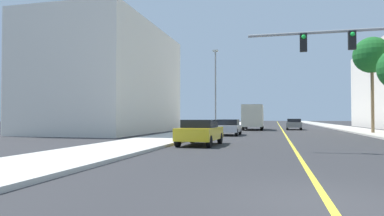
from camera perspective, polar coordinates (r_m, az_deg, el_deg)
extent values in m
plane|color=#2D2D30|center=(48.72, 14.85, -3.35)|extent=(192.00, 192.00, 0.00)
cube|color=beige|center=(49.28, 4.95, -3.29)|extent=(3.99, 168.00, 0.15)
cube|color=#B2ADA3|center=(49.61, 24.68, -3.14)|extent=(3.99, 168.00, 0.15)
cube|color=yellow|center=(48.72, 14.85, -3.34)|extent=(0.16, 144.00, 0.01)
cube|color=silver|center=(36.41, -13.74, 4.52)|extent=(10.33, 17.82, 10.80)
cylinder|color=gray|center=(17.29, 24.91, 11.77)|extent=(9.03, 0.14, 0.14)
cube|color=black|center=(17.22, 25.43, 10.29)|extent=(0.32, 0.24, 0.84)
sphere|color=green|center=(17.14, 25.52, 11.20)|extent=(0.20, 0.20, 0.20)
cube|color=black|center=(16.92, 18.31, 10.43)|extent=(0.32, 0.24, 0.84)
sphere|color=green|center=(16.84, 18.34, 11.36)|extent=(0.20, 0.20, 0.20)
cylinder|color=gray|center=(35.71, 4.00, 2.82)|extent=(0.16, 0.16, 8.30)
cube|color=beige|center=(36.29, 3.98, 9.61)|extent=(0.56, 0.28, 0.20)
cylinder|color=brown|center=(35.49, 28.18, 2.15)|extent=(0.28, 0.28, 7.21)
sphere|color=#195B23|center=(35.89, 28.11, 7.91)|extent=(3.33, 3.33, 3.33)
cone|color=#195B23|center=(35.97, 29.71, 7.59)|extent=(0.61, 1.47, 1.46)
cone|color=#195B23|center=(36.77, 27.52, 7.36)|extent=(1.52, 0.63, 1.31)
cone|color=#195B23|center=(35.82, 26.50, 7.58)|extent=(0.69, 1.60, 1.82)
cone|color=#195B23|center=(34.89, 28.48, 7.85)|extent=(1.29, 0.47, 1.52)
cube|color=slate|center=(44.26, 16.86, -2.69)|extent=(2.02, 4.60, 0.64)
cube|color=black|center=(44.07, 16.86, -2.02)|extent=(1.70, 2.36, 0.41)
cylinder|color=black|center=(45.98, 15.84, -3.06)|extent=(0.25, 0.65, 0.64)
cylinder|color=black|center=(46.00, 17.85, -3.04)|extent=(0.25, 0.65, 0.64)
cylinder|color=black|center=(42.56, 15.80, -3.18)|extent=(0.25, 0.65, 0.64)
cylinder|color=black|center=(42.57, 17.98, -3.17)|extent=(0.25, 0.65, 0.64)
cube|color=gold|center=(19.12, 1.38, -4.32)|extent=(2.05, 4.07, 0.68)
cube|color=black|center=(19.06, 1.35, -2.65)|extent=(1.75, 2.10, 0.44)
cylinder|color=black|center=(17.52, 2.94, -5.69)|extent=(0.24, 0.65, 0.64)
cylinder|color=black|center=(17.98, -2.42, -5.58)|extent=(0.24, 0.65, 0.64)
cylinder|color=black|center=(20.37, 4.74, -5.10)|extent=(0.24, 0.65, 0.64)
cylinder|color=black|center=(20.76, 0.08, -5.04)|extent=(0.24, 0.65, 0.64)
cube|color=#BCBCC1|center=(29.52, 6.23, -3.45)|extent=(1.87, 4.05, 0.56)
cube|color=black|center=(29.49, 6.22, -2.42)|extent=(1.64, 1.98, 0.50)
cylinder|color=black|center=(27.97, 7.53, -4.12)|extent=(0.22, 0.64, 0.64)
cylinder|color=black|center=(28.20, 4.15, -4.11)|extent=(0.22, 0.64, 0.64)
cylinder|color=black|center=(30.89, 8.12, -3.87)|extent=(0.22, 0.64, 0.64)
cylinder|color=black|center=(31.10, 5.07, -3.87)|extent=(0.22, 0.64, 0.64)
cube|color=silver|center=(45.51, 10.48, -1.93)|extent=(2.42, 2.15, 1.60)
cube|color=beige|center=(41.71, 10.24, -1.28)|extent=(2.46, 5.49, 2.60)
cylinder|color=black|center=(45.58, 9.16, -2.94)|extent=(0.29, 0.90, 0.90)
cylinder|color=black|center=(45.48, 11.81, -2.93)|extent=(0.29, 0.90, 0.90)
cylinder|color=black|center=(40.43, 8.67, -3.13)|extent=(0.29, 0.90, 0.90)
cylinder|color=black|center=(40.32, 11.65, -3.12)|extent=(0.29, 0.90, 0.90)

